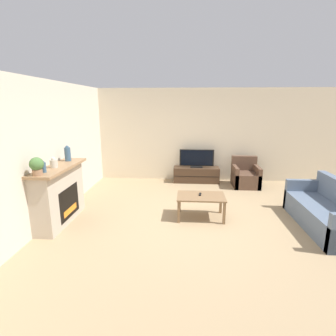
{
  "coord_description": "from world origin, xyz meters",
  "views": [
    {
      "loc": [
        -0.27,
        -4.86,
        2.25
      ],
      "look_at": [
        -0.67,
        0.83,
        0.85
      ],
      "focal_mm": 28.0,
      "sensor_mm": 36.0,
      "label": 1
    }
  ],
  "objects_px": {
    "tv_stand": "(196,175)",
    "armchair": "(245,177)",
    "remote": "(200,194)",
    "couch": "(328,213)",
    "fireplace": "(59,194)",
    "coffee_table": "(201,199)",
    "mantel_vase_left": "(44,167)",
    "mantel_vase_centre_left": "(54,163)",
    "mantel_vase_right": "(68,154)",
    "tv": "(197,159)",
    "potted_plant": "(37,166)"
  },
  "relations": [
    {
      "from": "mantel_vase_left",
      "to": "tv_stand",
      "type": "xyz_separation_m",
      "value": [
        2.71,
        3.36,
        -0.99
      ]
    },
    {
      "from": "fireplace",
      "to": "mantel_vase_right",
      "type": "xyz_separation_m",
      "value": [
        0.02,
        0.46,
        0.7
      ]
    },
    {
      "from": "remote",
      "to": "couch",
      "type": "xyz_separation_m",
      "value": [
        2.33,
        -0.34,
        -0.19
      ]
    },
    {
      "from": "mantel_vase_right",
      "to": "armchair",
      "type": "relative_size",
      "value": 0.39
    },
    {
      "from": "tv",
      "to": "couch",
      "type": "relative_size",
      "value": 0.52
    },
    {
      "from": "mantel_vase_left",
      "to": "remote",
      "type": "bearing_deg",
      "value": 18.27
    },
    {
      "from": "fireplace",
      "to": "tv_stand",
      "type": "height_order",
      "value": "fireplace"
    },
    {
      "from": "armchair",
      "to": "mantel_vase_right",
      "type": "bearing_deg",
      "value": -152.3
    },
    {
      "from": "fireplace",
      "to": "mantel_vase_left",
      "type": "xyz_separation_m",
      "value": [
        0.02,
        -0.46,
        0.64
      ]
    },
    {
      "from": "fireplace",
      "to": "armchair",
      "type": "bearing_deg",
      "value": 32.47
    },
    {
      "from": "tv",
      "to": "couch",
      "type": "distance_m",
      "value": 3.66
    },
    {
      "from": "armchair",
      "to": "remote",
      "type": "bearing_deg",
      "value": -122.23
    },
    {
      "from": "mantel_vase_left",
      "to": "mantel_vase_right",
      "type": "height_order",
      "value": "mantel_vase_right"
    },
    {
      "from": "fireplace",
      "to": "mantel_vase_right",
      "type": "height_order",
      "value": "mantel_vase_right"
    },
    {
      "from": "mantel_vase_centre_left",
      "to": "remote",
      "type": "height_order",
      "value": "mantel_vase_centre_left"
    },
    {
      "from": "potted_plant",
      "to": "remote",
      "type": "height_order",
      "value": "potted_plant"
    },
    {
      "from": "mantel_vase_left",
      "to": "remote",
      "type": "distance_m",
      "value": 2.93
    },
    {
      "from": "coffee_table",
      "to": "tv",
      "type": "bearing_deg",
      "value": 90.1
    },
    {
      "from": "mantel_vase_centre_left",
      "to": "tv_stand",
      "type": "height_order",
      "value": "mantel_vase_centre_left"
    },
    {
      "from": "fireplace",
      "to": "tv",
      "type": "bearing_deg",
      "value": 46.77
    },
    {
      "from": "remote",
      "to": "potted_plant",
      "type": "bearing_deg",
      "value": -149.69
    },
    {
      "from": "fireplace",
      "to": "tv",
      "type": "xyz_separation_m",
      "value": [
        2.72,
        2.9,
        0.12
      ]
    },
    {
      "from": "mantel_vase_centre_left",
      "to": "mantel_vase_left",
      "type": "bearing_deg",
      "value": -90.0
    },
    {
      "from": "fireplace",
      "to": "coffee_table",
      "type": "distance_m",
      "value": 2.76
    },
    {
      "from": "coffee_table",
      "to": "mantel_vase_centre_left",
      "type": "bearing_deg",
      "value": -169.76
    },
    {
      "from": "tv_stand",
      "to": "couch",
      "type": "height_order",
      "value": "couch"
    },
    {
      "from": "mantel_vase_right",
      "to": "armchair",
      "type": "xyz_separation_m",
      "value": [
        4.06,
        2.13,
        -1.0
      ]
    },
    {
      "from": "mantel_vase_right",
      "to": "couch",
      "type": "relative_size",
      "value": 0.17
    },
    {
      "from": "potted_plant",
      "to": "tv_stand",
      "type": "bearing_deg",
      "value": 52.72
    },
    {
      "from": "potted_plant",
      "to": "tv",
      "type": "bearing_deg",
      "value": 52.71
    },
    {
      "from": "coffee_table",
      "to": "remote",
      "type": "relative_size",
      "value": 6.15
    },
    {
      "from": "tv_stand",
      "to": "mantel_vase_right",
      "type": "bearing_deg",
      "value": -138.01
    },
    {
      "from": "tv_stand",
      "to": "couch",
      "type": "xyz_separation_m",
      "value": [
        2.32,
        -2.81,
        0.07
      ]
    },
    {
      "from": "coffee_table",
      "to": "couch",
      "type": "bearing_deg",
      "value": -7.0
    },
    {
      "from": "armchair",
      "to": "potted_plant",
      "type": "bearing_deg",
      "value": -141.32
    },
    {
      "from": "fireplace",
      "to": "remote",
      "type": "height_order",
      "value": "fireplace"
    },
    {
      "from": "mantel_vase_centre_left",
      "to": "tv",
      "type": "distance_m",
      "value": 4.08
    },
    {
      "from": "mantel_vase_left",
      "to": "couch",
      "type": "height_order",
      "value": "mantel_vase_left"
    },
    {
      "from": "coffee_table",
      "to": "mantel_vase_left",
      "type": "bearing_deg",
      "value": -162.84
    },
    {
      "from": "tv_stand",
      "to": "armchair",
      "type": "xyz_separation_m",
      "value": [
        1.36,
        -0.3,
        0.05
      ]
    },
    {
      "from": "tv_stand",
      "to": "remote",
      "type": "height_order",
      "value": "remote"
    },
    {
      "from": "armchair",
      "to": "mantel_vase_centre_left",
      "type": "bearing_deg",
      "value": -146.28
    },
    {
      "from": "mantel_vase_left",
      "to": "tv_stand",
      "type": "bearing_deg",
      "value": 51.17
    },
    {
      "from": "fireplace",
      "to": "potted_plant",
      "type": "distance_m",
      "value": 0.97
    },
    {
      "from": "mantel_vase_left",
      "to": "tv",
      "type": "xyz_separation_m",
      "value": [
        2.71,
        3.36,
        -0.52
      ]
    },
    {
      "from": "tv_stand",
      "to": "armchair",
      "type": "bearing_deg",
      "value": -12.57
    },
    {
      "from": "mantel_vase_centre_left",
      "to": "couch",
      "type": "relative_size",
      "value": 0.1
    },
    {
      "from": "mantel_vase_centre_left",
      "to": "mantel_vase_right",
      "type": "relative_size",
      "value": 0.61
    },
    {
      "from": "potted_plant",
      "to": "coffee_table",
      "type": "height_order",
      "value": "potted_plant"
    },
    {
      "from": "mantel_vase_left",
      "to": "remote",
      "type": "height_order",
      "value": "mantel_vase_left"
    }
  ]
}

